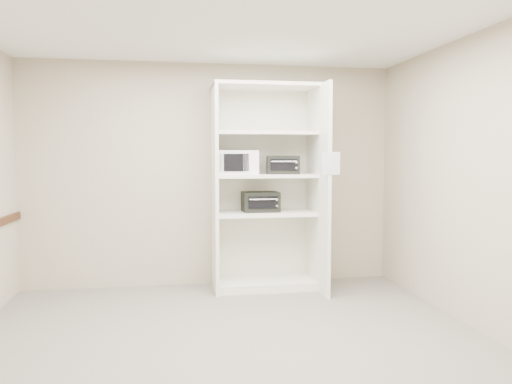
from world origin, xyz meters
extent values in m
cube|color=slate|center=(0.00, 0.00, 0.00)|extent=(4.50, 4.00, 0.01)
cube|color=white|center=(0.00, 0.00, 2.70)|extent=(4.50, 4.00, 0.01)
cube|color=#B4A38E|center=(0.00, 2.00, 1.35)|extent=(4.50, 0.02, 2.70)
cube|color=#B4A38E|center=(0.00, -2.00, 1.35)|extent=(4.50, 0.02, 2.70)
cube|color=#B4A38E|center=(2.25, 0.00, 1.35)|extent=(0.02, 4.00, 2.70)
cube|color=white|center=(0.02, 1.68, 1.20)|extent=(0.04, 0.60, 2.40)
cube|color=white|center=(1.22, 1.53, 1.20)|extent=(0.04, 0.90, 2.40)
cube|color=white|center=(0.62, 1.99, 1.20)|extent=(1.24, 0.02, 2.40)
cube|color=white|center=(0.62, 1.70, 0.05)|extent=(1.16, 0.56, 0.10)
cube|color=white|center=(0.62, 1.70, 0.90)|extent=(1.16, 0.56, 0.04)
cube|color=white|center=(0.62, 1.70, 1.35)|extent=(1.16, 0.56, 0.04)
cube|color=white|center=(0.62, 1.70, 1.85)|extent=(1.16, 0.56, 0.04)
cube|color=white|center=(0.62, 1.70, 2.40)|extent=(1.24, 0.60, 0.04)
cube|color=white|center=(0.29, 1.69, 1.51)|extent=(0.49, 0.39, 0.28)
cube|color=black|center=(0.83, 1.67, 1.48)|extent=(0.41, 0.33, 0.22)
cube|color=black|center=(0.57, 1.72, 1.04)|extent=(0.43, 0.33, 0.24)
cube|color=white|center=(1.23, 1.07, 1.50)|extent=(0.19, 0.02, 0.24)
camera|label=1|loc=(-0.46, -4.12, 1.58)|focal=35.00mm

